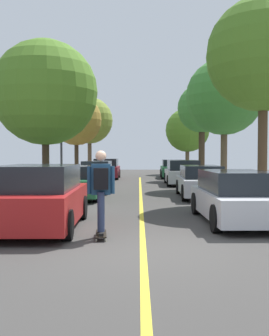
{
  "coord_description": "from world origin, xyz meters",
  "views": [
    {
      "loc": [
        -0.08,
        -7.46,
        1.76
      ],
      "look_at": [
        -0.26,
        9.28,
        1.21
      ],
      "focal_mm": 42.84,
      "sensor_mm": 36.0,
      "label": 1
    }
  ],
  "objects_px": {
    "parked_car_left_far": "(97,174)",
    "street_tree_left_near": "(76,120)",
    "parked_car_left_near": "(80,182)",
    "street_tree_right_nearest": "(263,55)",
    "streetlamp": "(61,123)",
    "parked_car_left_farthest": "(106,169)",
    "parked_car_right_near": "(201,182)",
    "street_tree_right_near": "(224,97)",
    "skateboarder": "(101,187)",
    "street_tree_left_far": "(90,121)",
    "skateboard": "(101,234)",
    "street_tree_left_nearest": "(45,93)",
    "parked_car_left_nearest": "(38,197)",
    "parked_car_right_far": "(183,173)",
    "street_tree_right_farthest": "(187,130)",
    "street_tree_right_far": "(202,109)",
    "parked_car_right_farthest": "(173,169)",
    "parked_car_right_nearest": "(237,197)"
  },
  "relations": [
    {
      "from": "parked_car_left_far",
      "to": "street_tree_left_near",
      "type": "relative_size",
      "value": 0.75
    },
    {
      "from": "parked_car_left_near",
      "to": "parked_car_left_far",
      "type": "height_order",
      "value": "parked_car_left_far"
    },
    {
      "from": "street_tree_right_nearest",
      "to": "streetlamp",
      "type": "bearing_deg",
      "value": 139.88
    },
    {
      "from": "parked_car_left_farthest",
      "to": "parked_car_right_near",
      "type": "height_order",
      "value": "parked_car_left_farthest"
    },
    {
      "from": "street_tree_right_near",
      "to": "skateboarder",
      "type": "xyz_separation_m",
      "value": [
        -5.16,
        -12.27,
        -3.62
      ]
    },
    {
      "from": "street_tree_left_far",
      "to": "skateboard",
      "type": "height_order",
      "value": "street_tree_left_far"
    },
    {
      "from": "street_tree_left_nearest",
      "to": "street_tree_right_near",
      "type": "height_order",
      "value": "street_tree_left_nearest"
    },
    {
      "from": "parked_car_left_nearest",
      "to": "streetlamp",
      "type": "bearing_deg",
      "value": 98.38
    },
    {
      "from": "parked_car_left_near",
      "to": "parked_car_right_far",
      "type": "relative_size",
      "value": 0.98
    },
    {
      "from": "parked_car_left_far",
      "to": "parked_car_left_farthest",
      "type": "relative_size",
      "value": 1.0
    },
    {
      "from": "street_tree_left_near",
      "to": "street_tree_left_far",
      "type": "distance_m",
      "value": 7.22
    },
    {
      "from": "street_tree_left_near",
      "to": "skateboarder",
      "type": "bearing_deg",
      "value": -79.59
    },
    {
      "from": "street_tree_right_nearest",
      "to": "street_tree_right_farthest",
      "type": "xyz_separation_m",
      "value": [
        0.0,
        21.97,
        -1.29
      ]
    },
    {
      "from": "street_tree_left_nearest",
      "to": "street_tree_left_near",
      "type": "height_order",
      "value": "street_tree_left_nearest"
    },
    {
      "from": "street_tree_right_near",
      "to": "street_tree_right_far",
      "type": "relative_size",
      "value": 1.0
    },
    {
      "from": "parked_car_left_near",
      "to": "street_tree_right_farthest",
      "type": "height_order",
      "value": "street_tree_right_farthest"
    },
    {
      "from": "parked_car_left_far",
      "to": "parked_car_right_far",
      "type": "relative_size",
      "value": 1.0
    },
    {
      "from": "parked_car_left_nearest",
      "to": "street_tree_left_far",
      "type": "distance_m",
      "value": 25.03
    },
    {
      "from": "street_tree_right_farthest",
      "to": "streetlamp",
      "type": "distance_m",
      "value": 17.07
    },
    {
      "from": "parked_car_left_near",
      "to": "street_tree_left_far",
      "type": "distance_m",
      "value": 18.54
    },
    {
      "from": "parked_car_left_far",
      "to": "street_tree_right_farthest",
      "type": "distance_m",
      "value": 15.44
    },
    {
      "from": "parked_car_left_nearest",
      "to": "parked_car_left_far",
      "type": "bearing_deg",
      "value": 90.0
    },
    {
      "from": "parked_car_left_far",
      "to": "street_tree_right_near",
      "type": "xyz_separation_m",
      "value": [
        6.77,
        -2.06,
        4.03
      ]
    },
    {
      "from": "parked_car_right_farthest",
      "to": "streetlamp",
      "type": "bearing_deg",
      "value": -126.87
    },
    {
      "from": "parked_car_right_nearest",
      "to": "street_tree_left_nearest",
      "type": "xyz_separation_m",
      "value": [
        -6.77,
        7.59,
        3.88
      ]
    },
    {
      "from": "parked_car_left_nearest",
      "to": "skateboarder",
      "type": "xyz_separation_m",
      "value": [
        1.61,
        -1.15,
        0.35
      ]
    },
    {
      "from": "street_tree_right_near",
      "to": "street_tree_right_far",
      "type": "bearing_deg",
      "value": 90.0
    },
    {
      "from": "parked_car_left_farthest",
      "to": "street_tree_left_far",
      "type": "relative_size",
      "value": 0.65
    },
    {
      "from": "street_tree_left_near",
      "to": "street_tree_right_nearest",
      "type": "bearing_deg",
      "value": -56.08
    },
    {
      "from": "parked_car_right_nearest",
      "to": "street_tree_right_far",
      "type": "relative_size",
      "value": 0.65
    },
    {
      "from": "street_tree_left_near",
      "to": "street_tree_right_far",
      "type": "xyz_separation_m",
      "value": [
        8.58,
        0.97,
        0.86
      ]
    },
    {
      "from": "street_tree_right_farthest",
      "to": "parked_car_left_farthest",
      "type": "bearing_deg",
      "value": -135.12
    },
    {
      "from": "skateboarder",
      "to": "parked_car_right_nearest",
      "type": "bearing_deg",
      "value": 31.86
    },
    {
      "from": "street_tree_left_nearest",
      "to": "street_tree_left_far",
      "type": "relative_size",
      "value": 1.04
    },
    {
      "from": "parked_car_right_farthest",
      "to": "skateboard",
      "type": "xyz_separation_m",
      "value": [
        -3.36,
        -21.93,
        -0.59
      ]
    },
    {
      "from": "parked_car_left_farthest",
      "to": "parked_car_right_far",
      "type": "xyz_separation_m",
      "value": [
        4.96,
        -6.03,
        -0.01
      ]
    },
    {
      "from": "parked_car_right_far",
      "to": "street_tree_right_farthest",
      "type": "relative_size",
      "value": 0.73
    },
    {
      "from": "streetlamp",
      "to": "skateboarder",
      "type": "xyz_separation_m",
      "value": [
        3.36,
        -13.02,
        -2.38
      ]
    },
    {
      "from": "parked_car_left_nearest",
      "to": "street_tree_right_far",
      "type": "distance_m",
      "value": 20.07
    },
    {
      "from": "parked_car_left_farthest",
      "to": "street_tree_right_far",
      "type": "height_order",
      "value": "street_tree_right_far"
    },
    {
      "from": "skateboard",
      "to": "skateboarder",
      "type": "height_order",
      "value": "skateboarder"
    },
    {
      "from": "street_tree_right_farthest",
      "to": "skateboard",
      "type": "xyz_separation_m",
      "value": [
        -5.17,
        -27.78,
        -3.88
      ]
    },
    {
      "from": "parked_car_left_near",
      "to": "street_tree_right_far",
      "type": "xyz_separation_m",
      "value": [
        6.77,
        11.77,
        4.3
      ]
    },
    {
      "from": "parked_car_right_nearest",
      "to": "street_tree_left_far",
      "type": "distance_m",
      "value": 24.99
    },
    {
      "from": "parked_car_left_farthest",
      "to": "skateboarder",
      "type": "bearing_deg",
      "value": -85.64
    },
    {
      "from": "street_tree_left_near",
      "to": "parked_car_right_nearest",
      "type": "bearing_deg",
      "value": -67.72
    },
    {
      "from": "parked_car_right_near",
      "to": "street_tree_left_nearest",
      "type": "relative_size",
      "value": 0.64
    },
    {
      "from": "skateboarder",
      "to": "streetlamp",
      "type": "bearing_deg",
      "value": 104.45
    },
    {
      "from": "parked_car_right_far",
      "to": "skateboarder",
      "type": "relative_size",
      "value": 2.43
    },
    {
      "from": "parked_car_left_nearest",
      "to": "street_tree_left_nearest",
      "type": "relative_size",
      "value": 0.62
    }
  ]
}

